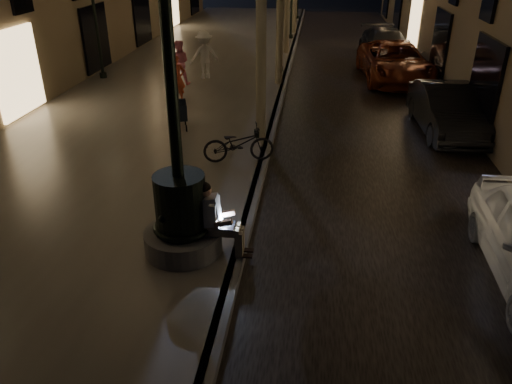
# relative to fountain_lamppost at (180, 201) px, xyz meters

# --- Properties ---
(ground) EXTENTS (120.00, 120.00, 0.00)m
(ground) POSITION_rel_fountain_lamppost_xyz_m (1.00, 13.00, -1.21)
(ground) COLOR black
(ground) RESTS_ON ground
(cobble_lane) EXTENTS (6.00, 45.00, 0.02)m
(cobble_lane) POSITION_rel_fountain_lamppost_xyz_m (4.00, 13.00, -1.20)
(cobble_lane) COLOR black
(cobble_lane) RESTS_ON ground
(promenade) EXTENTS (8.00, 45.00, 0.20)m
(promenade) POSITION_rel_fountain_lamppost_xyz_m (-3.00, 13.00, -1.11)
(promenade) COLOR #655F59
(promenade) RESTS_ON ground
(curb_strip) EXTENTS (0.25, 45.00, 0.20)m
(curb_strip) POSITION_rel_fountain_lamppost_xyz_m (1.00, 13.00, -1.11)
(curb_strip) COLOR #59595B
(curb_strip) RESTS_ON ground
(fountain_lamppost) EXTENTS (1.40, 1.40, 5.21)m
(fountain_lamppost) POSITION_rel_fountain_lamppost_xyz_m (0.00, 0.00, 0.00)
(fountain_lamppost) COLOR #59595B
(fountain_lamppost) RESTS_ON promenade
(seated_man_laptop) EXTENTS (1.03, 0.35, 1.40)m
(seated_man_laptop) POSITION_rel_fountain_lamppost_xyz_m (0.61, 0.00, -0.28)
(seated_man_laptop) COLOR tan
(seated_man_laptop) RESTS_ON promenade
(lamp_curb_a) EXTENTS (0.36, 0.36, 4.81)m
(lamp_curb_a) POSITION_rel_fountain_lamppost_xyz_m (0.70, 6.00, 2.02)
(lamp_curb_a) COLOR black
(lamp_curb_a) RESTS_ON promenade
(stroller) EXTENTS (0.68, 1.12, 1.13)m
(stroller) POSITION_rel_fountain_lamppost_xyz_m (-1.73, 6.37, -0.45)
(stroller) COLOR black
(stroller) RESTS_ON promenade
(car_second) EXTENTS (1.73, 4.40, 1.43)m
(car_second) POSITION_rel_fountain_lamppost_xyz_m (6.20, 7.53, -0.50)
(car_second) COLOR black
(car_second) RESTS_ON ground
(car_third) EXTENTS (2.87, 5.64, 1.53)m
(car_third) POSITION_rel_fountain_lamppost_xyz_m (5.44, 13.77, -0.45)
(car_third) COLOR maroon
(car_third) RESTS_ON ground
(car_rear) EXTENTS (2.46, 5.12, 1.44)m
(car_rear) POSITION_rel_fountain_lamppost_xyz_m (5.52, 17.67, -0.49)
(car_rear) COLOR #2B2B2F
(car_rear) RESTS_ON ground
(pedestrian_red) EXTENTS (0.69, 0.59, 1.60)m
(pedestrian_red) POSITION_rel_fountain_lamppost_xyz_m (-2.48, 9.07, -0.21)
(pedestrian_red) COLOR #C84628
(pedestrian_red) RESTS_ON promenade
(pedestrian_pink) EXTENTS (0.89, 0.74, 1.67)m
(pedestrian_pink) POSITION_rel_fountain_lamppost_xyz_m (-3.01, 11.38, -0.18)
(pedestrian_pink) COLOR pink
(pedestrian_pink) RESTS_ON promenade
(pedestrian_white) EXTENTS (1.39, 1.18, 1.87)m
(pedestrian_white) POSITION_rel_fountain_lamppost_xyz_m (-2.24, 12.44, -0.08)
(pedestrian_white) COLOR white
(pedestrian_white) RESTS_ON promenade
(bicycle) EXTENTS (1.89, 1.07, 0.94)m
(bicycle) POSITION_rel_fountain_lamppost_xyz_m (0.39, 4.17, -0.54)
(bicycle) COLOR black
(bicycle) RESTS_ON promenade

